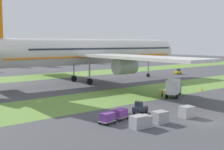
# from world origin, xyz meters

# --- Properties ---
(ground_plane) EXTENTS (400.00, 400.00, 0.00)m
(ground_plane) POSITION_xyz_m (0.00, 0.00, 0.00)
(ground_plane) COLOR #47474C
(grass_strip_near) EXTENTS (320.00, 15.70, 0.01)m
(grass_strip_near) POSITION_xyz_m (0.00, 23.48, 0.00)
(grass_strip_near) COLOR olive
(grass_strip_near) RESTS_ON ground
(grass_strip_far) EXTENTS (320.00, 15.70, 0.01)m
(grass_strip_far) POSITION_xyz_m (0.00, 66.88, 0.00)
(grass_strip_far) COLOR olive
(grass_strip_far) RESTS_ON ground
(airliner) EXTENTS (65.08, 80.15, 24.20)m
(airliner) POSITION_xyz_m (11.59, 45.26, 8.68)
(airliner) COLOR silver
(airliner) RESTS_ON ground
(baggage_tug) EXTENTS (2.80, 1.78, 1.97)m
(baggage_tug) POSITION_xyz_m (-3.57, 9.51, 0.81)
(baggage_tug) COLOR #2D333D
(baggage_tug) RESTS_ON ground
(cargo_dolly_lead) EXTENTS (2.45, 1.90, 1.55)m
(cargo_dolly_lead) POSITION_xyz_m (-8.49, 8.52, 0.92)
(cargo_dolly_lead) COLOR #A3A3A8
(cargo_dolly_lead) RESTS_ON ground
(cargo_dolly_second) EXTENTS (2.45, 1.90, 1.55)m
(cargo_dolly_second) POSITION_xyz_m (-11.34, 7.95, 0.92)
(cargo_dolly_second) COLOR #A3A3A8
(cargo_dolly_second) RESTS_ON ground
(catering_truck) EXTENTS (7.17, 5.50, 3.58)m
(catering_truck) POSITION_xyz_m (12.40, 15.71, 1.95)
(catering_truck) COLOR #1E4C8E
(catering_truck) RESTS_ON ground
(pushback_tractor) EXTENTS (2.66, 1.42, 1.97)m
(pushback_tractor) POSITION_xyz_m (49.25, 43.54, 0.81)
(pushback_tractor) COLOR yellow
(pushback_tractor) RESTS_ON ground
(ground_crew_marshaller) EXTENTS (0.56, 0.36, 1.74)m
(ground_crew_marshaller) POSITION_xyz_m (9.92, 16.67, 0.95)
(ground_crew_marshaller) COLOR black
(ground_crew_marshaller) RESTS_ON ground
(uld_container_0) EXTENTS (2.08, 1.70, 1.66)m
(uld_container_0) POSITION_xyz_m (-9.49, 3.79, 0.83)
(uld_container_0) COLOR #A3A3A8
(uld_container_0) RESTS_ON ground
(uld_container_1) EXTENTS (2.11, 1.74, 1.65)m
(uld_container_1) POSITION_xyz_m (-5.45, 3.69, 0.83)
(uld_container_1) COLOR #A3A3A8
(uld_container_1) RESTS_ON ground
(uld_container_2) EXTENTS (2.16, 1.80, 1.54)m
(uld_container_2) POSITION_xyz_m (-8.73, 3.75, 0.77)
(uld_container_2) COLOR #A3A3A8
(uld_container_2) RESTS_ON ground
(uld_container_3) EXTENTS (2.16, 1.80, 1.68)m
(uld_container_3) POSITION_xyz_m (0.08, 3.29, 0.84)
(uld_container_3) COLOR #A3A3A8
(uld_container_3) RESTS_ON ground
(taxiway_marker_0) EXTENTS (0.44, 0.44, 0.53)m
(taxiway_marker_0) POSITION_xyz_m (12.69, 15.99, 0.27)
(taxiway_marker_0) COLOR orange
(taxiway_marker_0) RESTS_ON ground
(taxiway_marker_1) EXTENTS (0.44, 0.44, 0.47)m
(taxiway_marker_1) POSITION_xyz_m (11.39, 18.66, 0.24)
(taxiway_marker_1) COLOR orange
(taxiway_marker_1) RESTS_ON ground
(taxiway_marker_2) EXTENTS (0.44, 0.44, 0.69)m
(taxiway_marker_2) POSITION_xyz_m (23.50, 16.38, 0.34)
(taxiway_marker_2) COLOR orange
(taxiway_marker_2) RESTS_ON ground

